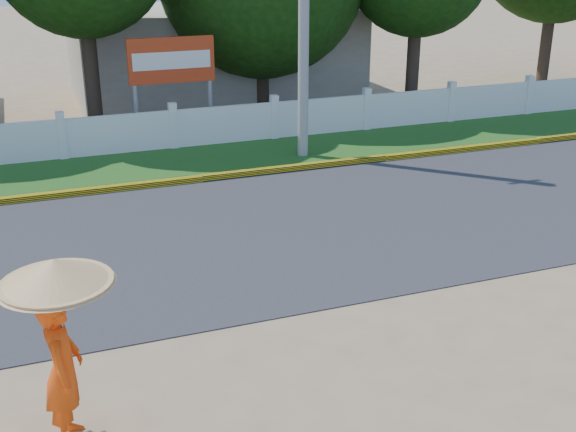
# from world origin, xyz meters

# --- Properties ---
(ground) EXTENTS (120.00, 120.00, 0.00)m
(ground) POSITION_xyz_m (0.00, 0.00, 0.00)
(ground) COLOR #9E8460
(ground) RESTS_ON ground
(road) EXTENTS (60.00, 7.00, 0.02)m
(road) POSITION_xyz_m (0.00, 4.50, 0.01)
(road) COLOR #38383A
(road) RESTS_ON ground
(grass_verge) EXTENTS (60.00, 3.50, 0.03)m
(grass_verge) POSITION_xyz_m (0.00, 9.75, 0.01)
(grass_verge) COLOR #2D601E
(grass_verge) RESTS_ON ground
(curb) EXTENTS (40.00, 0.18, 0.16)m
(curb) POSITION_xyz_m (0.00, 8.05, 0.08)
(curb) COLOR yellow
(curb) RESTS_ON ground
(fence) EXTENTS (40.00, 0.10, 1.10)m
(fence) POSITION_xyz_m (0.00, 11.20, 0.55)
(fence) COLOR silver
(fence) RESTS_ON ground
(building_near) EXTENTS (10.00, 6.00, 3.20)m
(building_near) POSITION_xyz_m (3.00, 18.00, 1.60)
(building_near) COLOR #B7AD99
(building_near) RESTS_ON ground
(monk_with_parasol) EXTENTS (1.29, 1.29, 2.35)m
(monk_with_parasol) POSITION_xyz_m (-3.81, -0.85, 1.53)
(monk_with_parasol) COLOR #FF4D0D
(monk_with_parasol) RESTS_ON ground
(billboard) EXTENTS (2.50, 0.13, 2.95)m
(billboard) POSITION_xyz_m (0.27, 12.30, 2.14)
(billboard) COLOR gray
(billboard) RESTS_ON ground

